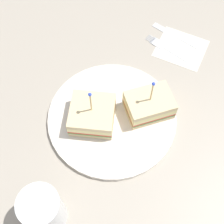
# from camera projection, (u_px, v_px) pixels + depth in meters

# --- Properties ---
(ground_plane) EXTENTS (1.17, 1.17, 0.02)m
(ground_plane) POSITION_uv_depth(u_px,v_px,m) (112.00, 121.00, 0.69)
(ground_plane) COLOR #9E9384
(plate) EXTENTS (0.27, 0.27, 0.01)m
(plate) POSITION_uv_depth(u_px,v_px,m) (112.00, 118.00, 0.67)
(plate) COLOR silver
(plate) RESTS_ON ground_plane
(sandwich_half_front) EXTENTS (0.11, 0.12, 0.10)m
(sandwich_half_front) POSITION_uv_depth(u_px,v_px,m) (92.00, 115.00, 0.65)
(sandwich_half_front) COLOR beige
(sandwich_half_front) RESTS_ON plate
(sandwich_half_back) EXTENTS (0.12, 0.12, 0.11)m
(sandwich_half_back) POSITION_uv_depth(u_px,v_px,m) (149.00, 105.00, 0.65)
(sandwich_half_back) COLOR beige
(sandwich_half_back) RESTS_ON plate
(drink_glass) EXTENTS (0.07, 0.07, 0.10)m
(drink_glass) POSITION_uv_depth(u_px,v_px,m) (44.00, 211.00, 0.54)
(drink_glass) COLOR gold
(drink_glass) RESTS_ON ground_plane
(napkin) EXTENTS (0.11, 0.12, 0.00)m
(napkin) POSITION_uv_depth(u_px,v_px,m) (181.00, 48.00, 0.77)
(napkin) COLOR beige
(napkin) RESTS_ON ground_plane
(fork) EXTENTS (0.04, 0.12, 0.00)m
(fork) POSITION_uv_depth(u_px,v_px,m) (163.00, 46.00, 0.77)
(fork) COLOR silver
(fork) RESTS_ON ground_plane
(knife) EXTENTS (0.03, 0.14, 0.00)m
(knife) POSITION_uv_depth(u_px,v_px,m) (174.00, 35.00, 0.79)
(knife) COLOR silver
(knife) RESTS_ON ground_plane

